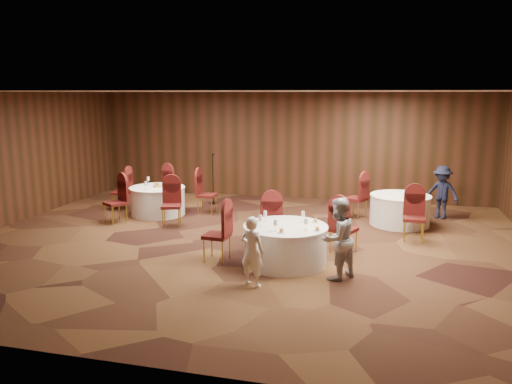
% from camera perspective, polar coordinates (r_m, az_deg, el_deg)
% --- Properties ---
extents(ground, '(12.00, 12.00, 0.00)m').
position_cam_1_polar(ground, '(10.74, -1.30, -5.92)').
color(ground, black).
rests_on(ground, ground).
extents(room_shell, '(12.00, 12.00, 12.00)m').
position_cam_1_polar(room_shell, '(10.33, -1.35, 4.55)').
color(room_shell, silver).
rests_on(room_shell, ground).
extents(table_main, '(1.59, 1.59, 0.74)m').
position_cam_1_polar(table_main, '(9.44, 3.37, -5.99)').
color(table_main, white).
rests_on(table_main, ground).
extents(table_left, '(1.45, 1.45, 0.74)m').
position_cam_1_polar(table_left, '(13.43, -11.17, -0.97)').
color(table_left, white).
rests_on(table_left, ground).
extents(table_right, '(1.45, 1.45, 0.74)m').
position_cam_1_polar(table_right, '(12.65, 16.12, -1.96)').
color(table_right, white).
rests_on(table_right, ground).
extents(chairs_main, '(2.95, 1.83, 1.00)m').
position_cam_1_polar(chairs_main, '(10.04, 2.43, -4.18)').
color(chairs_main, '#380D0B').
rests_on(chairs_main, ground).
extents(chairs_left, '(2.95, 2.98, 1.00)m').
position_cam_1_polar(chairs_left, '(13.40, -11.12, -0.45)').
color(chairs_left, '#380D0B').
rests_on(chairs_left, ground).
extents(chairs_right, '(1.95, 2.41, 1.00)m').
position_cam_1_polar(chairs_right, '(12.22, 14.26, -1.71)').
color(chairs_right, '#380D0B').
rests_on(chairs_right, ground).
extents(tabletop_main, '(1.17, 1.02, 0.22)m').
position_cam_1_polar(tabletop_main, '(9.21, 4.13, -3.42)').
color(tabletop_main, silver).
rests_on(tabletop_main, table_main).
extents(tabletop_left, '(0.88, 0.76, 0.22)m').
position_cam_1_polar(tabletop_left, '(13.35, -11.27, 0.90)').
color(tabletop_left, silver).
rests_on(tabletop_left, table_left).
extents(tabletop_right, '(0.08, 0.08, 0.22)m').
position_cam_1_polar(tabletop_right, '(12.32, 17.40, 0.11)').
color(tabletop_right, silver).
rests_on(tabletop_right, table_right).
extents(mic_stand, '(0.24, 0.24, 1.46)m').
position_cam_1_polar(mic_stand, '(14.51, -4.92, 0.28)').
color(mic_stand, black).
rests_on(mic_stand, ground).
extents(woman_a, '(0.51, 0.41, 1.20)m').
position_cam_1_polar(woman_a, '(8.30, -0.42, -6.81)').
color(woman_a, white).
rests_on(woman_a, ground).
extents(woman_b, '(0.86, 0.88, 1.43)m').
position_cam_1_polar(woman_b, '(8.70, 9.31, -5.29)').
color(woman_b, '#ACABB0').
rests_on(woman_b, ground).
extents(man_c, '(1.02, 0.85, 1.36)m').
position_cam_1_polar(man_c, '(13.56, 20.46, -0.03)').
color(man_c, black).
rests_on(man_c, ground).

